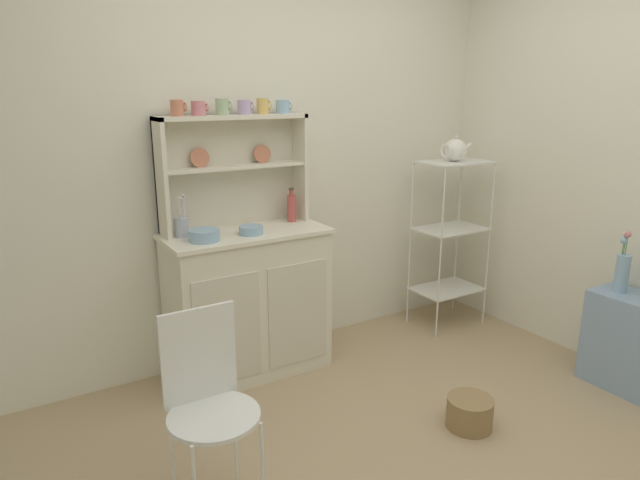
% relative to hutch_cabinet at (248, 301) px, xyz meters
% --- Properties ---
extents(ground_plane, '(3.84, 3.84, 0.00)m').
position_rel_hutch_cabinet_xyz_m(ground_plane, '(0.32, -1.37, -0.45)').
color(ground_plane, tan).
rests_on(ground_plane, ground).
extents(wall_back, '(3.84, 0.05, 2.50)m').
position_rel_hutch_cabinet_xyz_m(wall_back, '(0.32, 0.26, 0.80)').
color(wall_back, silver).
rests_on(wall_back, ground).
extents(hutch_cabinet, '(0.95, 0.45, 0.88)m').
position_rel_hutch_cabinet_xyz_m(hutch_cabinet, '(0.00, 0.00, 0.00)').
color(hutch_cabinet, silver).
rests_on(hutch_cabinet, ground).
extents(hutch_shelf_unit, '(0.88, 0.18, 0.65)m').
position_rel_hutch_cabinet_xyz_m(hutch_shelf_unit, '(-0.00, 0.16, 0.81)').
color(hutch_shelf_unit, beige).
rests_on(hutch_shelf_unit, hutch_cabinet).
extents(bakers_rack, '(0.49, 0.33, 1.19)m').
position_rel_hutch_cabinet_xyz_m(bakers_rack, '(1.53, -0.09, 0.28)').
color(bakers_rack, silver).
rests_on(bakers_rack, ground).
extents(side_shelf_blue, '(0.28, 0.48, 0.55)m').
position_rel_hutch_cabinet_xyz_m(side_shelf_blue, '(1.76, -1.34, -0.18)').
color(side_shelf_blue, '#849EBC').
rests_on(side_shelf_blue, ground).
extents(wire_chair, '(0.36, 0.36, 0.85)m').
position_rel_hutch_cabinet_xyz_m(wire_chair, '(-0.62, -0.98, 0.07)').
color(wire_chair, white).
rests_on(wire_chair, ground).
extents(floor_basket, '(0.23, 0.23, 0.16)m').
position_rel_hutch_cabinet_xyz_m(floor_basket, '(0.70, -1.14, -0.37)').
color(floor_basket, '#93754C').
rests_on(floor_basket, ground).
extents(cup_terracotta_0, '(0.08, 0.07, 0.09)m').
position_rel_hutch_cabinet_xyz_m(cup_terracotta_0, '(-0.32, 0.12, 1.12)').
color(cup_terracotta_0, '#C67556').
rests_on(cup_terracotta_0, hutch_shelf_unit).
extents(cup_rose_1, '(0.09, 0.08, 0.08)m').
position_rel_hutch_cabinet_xyz_m(cup_rose_1, '(-0.20, 0.12, 1.12)').
color(cup_rose_1, '#D17A84').
rests_on(cup_rose_1, hutch_shelf_unit).
extents(cup_sage_2, '(0.09, 0.07, 0.09)m').
position_rel_hutch_cabinet_xyz_m(cup_sage_2, '(-0.06, 0.12, 1.13)').
color(cup_sage_2, '#9EB78E').
rests_on(cup_sage_2, hutch_shelf_unit).
extents(cup_lilac_3, '(0.09, 0.08, 0.08)m').
position_rel_hutch_cabinet_xyz_m(cup_lilac_3, '(0.07, 0.12, 1.12)').
color(cup_lilac_3, '#B79ECC').
rests_on(cup_lilac_3, hutch_shelf_unit).
extents(cup_gold_4, '(0.08, 0.07, 0.09)m').
position_rel_hutch_cabinet_xyz_m(cup_gold_4, '(0.19, 0.12, 1.13)').
color(cup_gold_4, '#DBB760').
rests_on(cup_gold_4, hutch_shelf_unit).
extents(cup_sky_5, '(0.09, 0.08, 0.08)m').
position_rel_hutch_cabinet_xyz_m(cup_sky_5, '(0.32, 0.12, 1.12)').
color(cup_sky_5, '#8EB2D1').
rests_on(cup_sky_5, hutch_shelf_unit).
extents(bowl_mixing_large, '(0.17, 0.17, 0.06)m').
position_rel_hutch_cabinet_xyz_m(bowl_mixing_large, '(-0.28, -0.07, 0.46)').
color(bowl_mixing_large, '#8EB2D1').
rests_on(bowl_mixing_large, hutch_cabinet).
extents(bowl_floral_medium, '(0.14, 0.14, 0.05)m').
position_rel_hutch_cabinet_xyz_m(bowl_floral_medium, '(-0.00, -0.07, 0.45)').
color(bowl_floral_medium, '#8EB2D1').
rests_on(bowl_floral_medium, hutch_cabinet).
extents(jam_bottle, '(0.06, 0.06, 0.21)m').
position_rel_hutch_cabinet_xyz_m(jam_bottle, '(0.35, 0.09, 0.52)').
color(jam_bottle, '#B74C47').
rests_on(jam_bottle, hutch_cabinet).
extents(utensil_jar, '(0.08, 0.08, 0.24)m').
position_rel_hutch_cabinet_xyz_m(utensil_jar, '(-0.35, 0.08, 0.49)').
color(utensil_jar, '#B2B7C6').
rests_on(utensil_jar, hutch_cabinet).
extents(porcelain_teapot, '(0.24, 0.15, 0.18)m').
position_rel_hutch_cabinet_xyz_m(porcelain_teapot, '(1.53, -0.09, 0.82)').
color(porcelain_teapot, white).
rests_on(porcelain_teapot, bakers_rack).
extents(flower_vase, '(0.08, 0.08, 0.36)m').
position_rel_hutch_cabinet_xyz_m(flower_vase, '(1.76, -1.22, 0.23)').
color(flower_vase, '#8EB2D1').
rests_on(flower_vase, side_shelf_blue).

